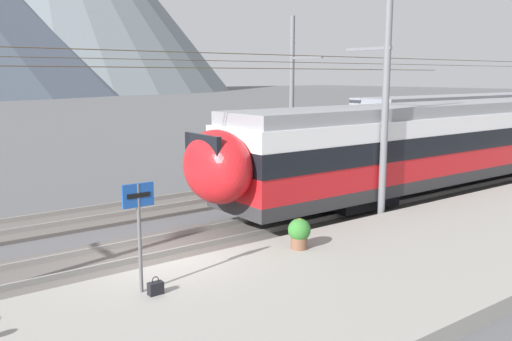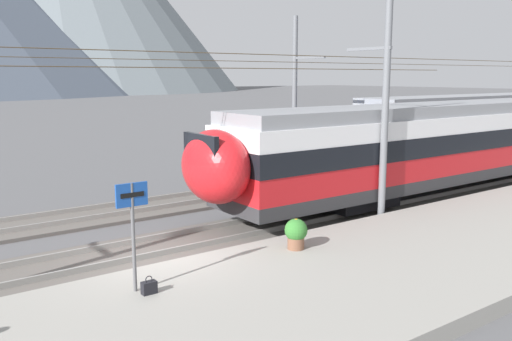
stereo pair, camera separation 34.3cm
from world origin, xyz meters
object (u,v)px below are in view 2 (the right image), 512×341
Objects in this scene: catenary_mast_far_side at (297,95)px; platform_sign at (132,213)px; train_near_platform at (477,138)px; train_far_track at (512,119)px; potted_plant_by_shelter at (296,232)px; catenary_mast_mid at (383,102)px; handbag_near_sign at (149,287)px.

catenary_mast_far_side reaches higher than platform_sign.
train_near_platform reaches higher than platform_sign.
train_far_track reaches higher than platform_sign.
catenary_mast_far_side is 13.11m from potted_plant_by_shelter.
catenary_mast_mid is at bearing 17.08° from potted_plant_by_shelter.
platform_sign is at bearing 118.86° from handbag_near_sign.
train_near_platform is 18.16m from platform_sign.
train_near_platform is at bearing 10.64° from catenary_mast_mid.
catenary_mast_mid reaches higher than catenary_mast_far_side.
train_near_platform is 12.24× the size of platform_sign.
catenary_mast_mid is 6.20m from potted_plant_by_shelter.
catenary_mast_far_side reaches higher than train_near_platform.
catenary_mast_mid is at bearing -169.36° from train_near_platform.
train_far_track is 26.15m from potted_plant_by_shelter.
catenary_mast_far_side is at bearing 37.51° from platform_sign.
potted_plant_by_shelter is (-5.04, -1.55, -3.25)m from catenary_mast_mid.
train_far_track is (11.70, 4.83, 0.00)m from train_near_platform.
platform_sign is (-9.72, -1.73, -1.97)m from catenary_mast_mid.
platform_sign is 1.64m from handbag_near_sign.
catenary_mast_mid is (-8.14, -1.53, 1.88)m from train_near_platform.
catenary_mast_mid reaches higher than handbag_near_sign.
catenary_mast_far_side is (-16.68, 1.80, 1.84)m from train_far_track.
platform_sign is at bearing -142.49° from catenary_mast_far_side.
catenary_mast_mid is at bearing 10.07° from platform_sign.
catenary_mast_far_side is at bearing 126.95° from train_near_platform.
potted_plant_by_shelter is (-24.88, -7.91, -1.37)m from train_far_track.
catenary_mast_far_side is (3.16, 8.16, -0.04)m from catenary_mast_mid.
platform_sign is (-12.88, -9.88, -1.94)m from catenary_mast_far_side.
catenary_mast_far_side reaches higher than handbag_near_sign.
catenary_mast_far_side is at bearing 173.85° from train_far_track.
handbag_near_sign is at bearing -168.58° from train_near_platform.
catenary_mast_far_side is at bearing 68.85° from catenary_mast_mid.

